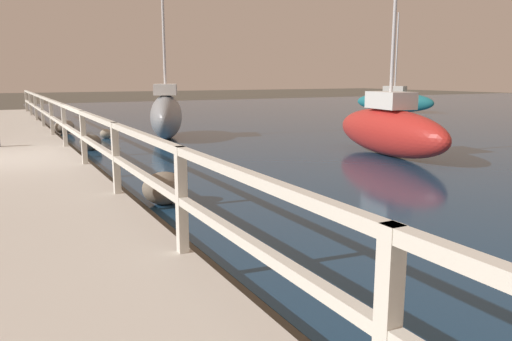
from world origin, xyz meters
name	(u,v)px	position (x,y,z in m)	size (l,w,h in m)	color
railing	(72,122)	(1.59, 0.00, 1.06)	(0.10, 32.50, 1.08)	silver
boulder_far_strip	(91,142)	(2.42, 2.74, 0.23)	(0.61, 0.55, 0.45)	#666056
boulder_water_edge	(106,134)	(3.39, 5.40, 0.16)	(0.42, 0.38, 0.31)	gray
boulder_mid_strip	(164,188)	(2.40, -4.20, 0.27)	(0.72, 0.64, 0.54)	slate
boulder_downstream	(64,127)	(2.30, 7.48, 0.26)	(0.70, 0.63, 0.52)	gray
sailboat_red	(389,129)	(9.28, -1.97, 0.69)	(1.79, 4.80, 5.37)	red
sailboat_teal	(394,101)	(20.98, 10.35, 0.65)	(2.83, 4.64, 5.66)	#1E707A
sailboat_gray	(166,114)	(5.23, 4.46, 0.81)	(2.31, 3.95, 6.42)	gray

